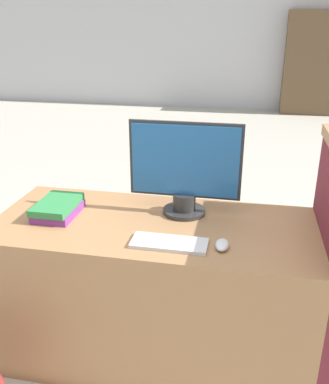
# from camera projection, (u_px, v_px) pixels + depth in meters

# --- Properties ---
(wall_back) EXTENTS (12.00, 0.06, 2.80)m
(wall_back) POSITION_uv_depth(u_px,v_px,m) (234.00, 31.00, 7.78)
(wall_back) COLOR silver
(wall_back) RESTS_ON ground_plane
(desk) EXTENTS (1.49, 0.66, 0.74)m
(desk) POSITION_uv_depth(u_px,v_px,m) (154.00, 290.00, 2.11)
(desk) COLOR #9E7047
(desk) RESTS_ON ground_plane
(carrel_divider) EXTENTS (0.07, 0.66, 1.16)m
(carrel_divider) POSITION_uv_depth(u_px,v_px,m) (323.00, 268.00, 1.88)
(carrel_divider) COLOR maroon
(carrel_divider) RESTS_ON ground_plane
(monitor) EXTENTS (0.53, 0.20, 0.45)m
(monitor) POSITION_uv_depth(u_px,v_px,m) (185.00, 170.00, 1.99)
(monitor) COLOR #282828
(monitor) RESTS_ON desk
(keyboard) EXTENTS (0.32, 0.13, 0.02)m
(keyboard) POSITION_uv_depth(u_px,v_px,m) (169.00, 243.00, 1.78)
(keyboard) COLOR silver
(keyboard) RESTS_ON desk
(mouse) EXTENTS (0.05, 0.10, 0.03)m
(mouse) POSITION_uv_depth(u_px,v_px,m) (222.00, 245.00, 1.75)
(mouse) COLOR silver
(mouse) RESTS_ON desk
(book_stack) EXTENTS (0.18, 0.27, 0.07)m
(book_stack) POSITION_uv_depth(u_px,v_px,m) (58.00, 208.00, 2.04)
(book_stack) COLOR #7A3384
(book_stack) RESTS_ON desk
(bookshelf_far) EXTENTS (1.21, 0.32, 1.76)m
(bookshelf_far) POSITION_uv_depth(u_px,v_px,m) (320.00, 64.00, 7.48)
(bookshelf_far) COLOR brown
(bookshelf_far) RESTS_ON ground_plane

